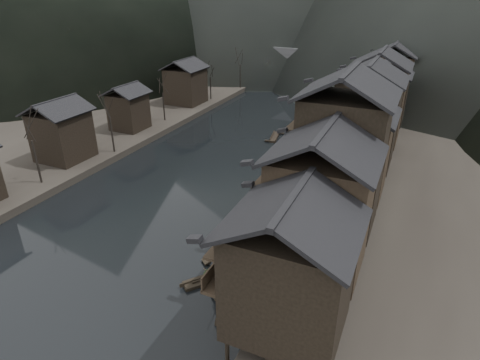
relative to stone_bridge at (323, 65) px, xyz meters
The scene contains 12 objects.
water 72.18m from the stone_bridge, 90.00° to the right, with size 300.00×300.00×0.00m, color black.
left_bank 47.64m from the stone_bridge, 137.56° to the right, with size 40.00×200.00×1.20m, color #2D2823.
stilt_houses 55.97m from the stone_bridge, 71.97° to the right, with size 9.00×67.60×16.82m.
left_houses 55.79m from the stone_bridge, 111.56° to the right, with size 8.10×53.20×8.73m.
bare_trees 49.72m from the stone_bridge, 110.00° to the right, with size 3.83×70.85×7.66m.
moored_sampans 46.56m from the stone_bridge, 74.82° to the right, with size 3.22×72.60×0.47m.
midriver_boats 19.07m from the stone_bridge, 92.16° to the right, with size 10.58×40.47×0.45m.
stone_bridge is the anchor object (origin of this frame).
hero_sampan 76.07m from the stone_bridge, 83.03° to the right, with size 3.99×4.68×0.44m.
cargo_heap 75.82m from the stone_bridge, 83.12° to the right, with size 1.16×1.52×0.70m, color black.
boatman 77.58m from the stone_bridge, 82.31° to the right, with size 0.67×0.44×1.84m, color #5C5C5E.
bamboo_pole 77.52m from the stone_bridge, 82.16° to the right, with size 0.06×0.06×4.46m, color #8C7A51.
Camera 1 is at (22.54, -26.87, 22.55)m, focal length 30.00 mm.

